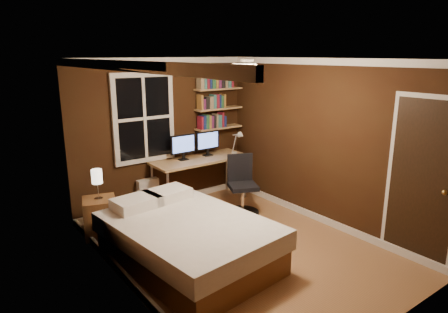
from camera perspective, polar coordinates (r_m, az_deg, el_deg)
floor at (r=5.56m, az=2.27°, el=-12.92°), size 4.20×4.20×0.00m
wall_back at (r=6.83m, az=-8.73°, el=3.26°), size 3.20×0.04×2.50m
wall_left at (r=4.33m, az=-14.35°, el=-3.63°), size 0.04×4.20×2.50m
wall_right at (r=6.22m, az=13.98°, el=1.89°), size 0.04×4.20×2.50m
ceiling at (r=4.94m, az=2.57°, el=13.77°), size 3.20×4.20×0.02m
window at (r=6.59m, az=-11.38°, el=5.40°), size 1.06×0.06×1.46m
door at (r=5.45m, az=26.36°, el=-3.44°), size 0.03×0.82×2.05m
door_knob at (r=5.30m, az=28.99°, el=-4.52°), size 0.06×0.06×0.06m
ceiling_fixture at (r=4.86m, az=3.31°, el=12.57°), size 0.44×0.44×0.18m
bookshelf_lower at (r=7.29m, az=-0.76°, el=4.14°), size 0.92×0.22×0.03m
books_row_lower at (r=7.27m, az=-0.76°, el=5.15°), size 0.60×0.16×0.23m
bookshelf_middle at (r=7.23m, az=-0.77°, el=6.87°), size 0.92×0.22×0.03m
books_row_middle at (r=7.22m, az=-0.77°, el=7.89°), size 0.54×0.16×0.23m
bookshelf_upper at (r=7.19m, az=-0.78°, el=9.63°), size 0.92×0.22×0.03m
books_row_upper at (r=7.18m, az=-0.78°, el=10.66°), size 0.66×0.16×0.23m
bed at (r=5.10m, az=-5.19°, el=-11.80°), size 1.75×2.27×0.72m
nightstand at (r=6.06m, az=-17.27°, el=-8.31°), size 0.56×0.56×0.56m
bedside_lamp at (r=5.89m, az=-17.63°, el=-3.82°), size 0.15×0.15×0.44m
radiator at (r=6.84m, az=-10.77°, el=-5.35°), size 0.36×0.12×0.54m
desk at (r=6.92m, az=-3.45°, el=-0.74°), size 1.70×0.64×0.81m
monitor_left at (r=6.77m, az=-5.87°, el=1.31°), size 0.46×0.12×0.44m
monitor_right at (r=7.04m, az=-2.36°, el=1.88°), size 0.46×0.12×0.44m
desk_lamp at (r=7.14m, az=1.89°, el=2.08°), size 0.14×0.32×0.44m
office_chair at (r=6.55m, az=2.58°, el=-5.08°), size 0.58×0.58×0.98m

